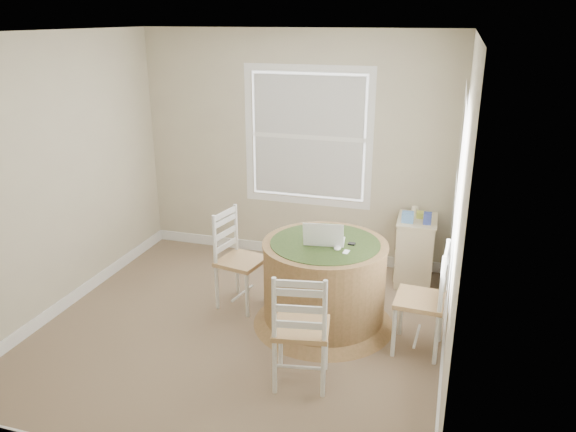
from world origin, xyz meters
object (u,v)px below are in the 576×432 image
(chair_left, at_px, (241,261))
(chair_near, at_px, (301,328))
(chair_right, at_px, (420,299))
(laptop, at_px, (324,240))
(corner_chest, at_px, (415,250))
(round_table, at_px, (324,280))

(chair_left, xyz_separation_m, chair_near, (0.89, -1.03, 0.00))
(chair_left, bearing_deg, chair_right, -88.80)
(chair_right, height_order, laptop, laptop)
(laptop, height_order, corner_chest, laptop)
(laptop, bearing_deg, corner_chest, -129.97)
(chair_right, bearing_deg, laptop, -98.38)
(chair_right, bearing_deg, chair_left, -96.91)
(laptop, bearing_deg, chair_near, 85.20)
(chair_left, xyz_separation_m, chair_right, (1.72, -0.30, 0.00))
(chair_right, xyz_separation_m, laptop, (-0.87, 0.18, 0.37))
(chair_right, xyz_separation_m, corner_chest, (-0.15, 1.32, -0.11))
(chair_left, relative_size, chair_right, 1.00)
(chair_near, height_order, laptop, laptop)
(chair_left, distance_m, chair_right, 1.75)
(round_table, bearing_deg, laptop, -108.30)
(round_table, xyz_separation_m, chair_right, (0.87, -0.19, 0.04))
(chair_left, height_order, chair_right, same)
(round_table, relative_size, chair_near, 1.38)
(round_table, bearing_deg, chair_right, -6.63)
(chair_right, relative_size, corner_chest, 1.32)
(round_table, bearing_deg, chair_left, 178.05)
(laptop, xyz_separation_m, corner_chest, (0.73, 1.14, -0.48))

